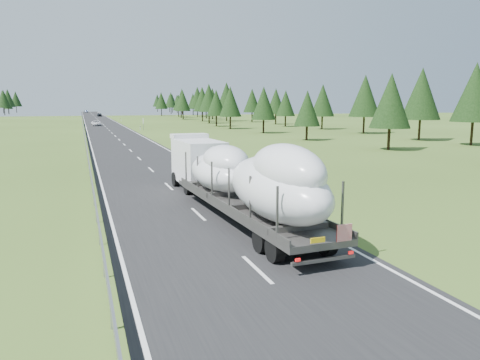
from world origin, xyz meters
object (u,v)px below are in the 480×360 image
object	(u,v)px
distant_van	(96,123)
distant_car_blue	(86,111)
boat_truck	(237,174)
highway_sign	(143,122)
distant_car_dark	(99,115)

from	to	relation	value
distant_van	distant_car_blue	world-z (taller)	distant_car_blue
boat_truck	distant_van	bearing A→B (deg)	92.07
highway_sign	distant_car_blue	bearing A→B (deg)	92.85
distant_car_blue	distant_car_dark	bearing A→B (deg)	-91.87
highway_sign	distant_van	xyz separation A→B (m)	(-9.18, 23.44, -1.12)
boat_truck	distant_van	world-z (taller)	boat_truck
highway_sign	distant_car_dark	size ratio (longest dim) A/B	0.59
distant_van	highway_sign	bearing A→B (deg)	-70.29
highway_sign	boat_truck	xyz separation A→B (m)	(-5.39, -81.26, 0.50)
distant_car_blue	boat_truck	bearing A→B (deg)	-93.95
distant_van	distant_car_dark	xyz separation A→B (m)	(4.01, 83.24, 0.06)
distant_van	distant_car_blue	size ratio (longest dim) A/B	1.17
boat_truck	distant_car_blue	bearing A→B (deg)	90.86
distant_van	distant_car_blue	distance (m)	167.52
boat_truck	highway_sign	bearing A→B (deg)	86.20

